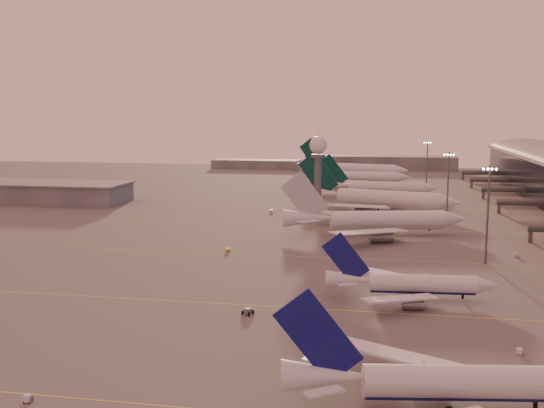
# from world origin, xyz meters

# --- Properties ---
(ground) EXTENTS (700.00, 700.00, 0.00)m
(ground) POSITION_xyz_m (0.00, 0.00, 0.00)
(ground) COLOR #4C4A4A
(ground) RESTS_ON ground
(taxiway_markings) EXTENTS (180.00, 185.25, 0.02)m
(taxiway_markings) POSITION_xyz_m (30.00, 56.00, 0.01)
(taxiway_markings) COLOR gold
(taxiway_markings) RESTS_ON ground
(hangar) EXTENTS (82.00, 27.00, 8.50)m
(hangar) POSITION_xyz_m (-120.00, 140.00, 4.32)
(hangar) COLOR slate
(hangar) RESTS_ON ground
(radar_tower) EXTENTS (6.40, 6.40, 31.10)m
(radar_tower) POSITION_xyz_m (5.00, 120.00, 20.95)
(radar_tower) COLOR #515358
(radar_tower) RESTS_ON ground
(mast_b) EXTENTS (3.60, 0.56, 25.00)m
(mast_b) POSITION_xyz_m (55.00, 55.00, 13.74)
(mast_b) COLOR #515358
(mast_b) RESTS_ON ground
(mast_c) EXTENTS (3.60, 0.56, 25.00)m
(mast_c) POSITION_xyz_m (50.00, 110.00, 13.74)
(mast_c) COLOR #515358
(mast_c) RESTS_ON ground
(mast_d) EXTENTS (3.60, 0.56, 25.00)m
(mast_d) POSITION_xyz_m (48.00, 200.00, 13.74)
(mast_d) COLOR #515358
(mast_d) RESTS_ON ground
(distant_horizon) EXTENTS (165.00, 37.50, 9.00)m
(distant_horizon) POSITION_xyz_m (2.62, 325.14, 3.89)
(distant_horizon) COLOR slate
(distant_horizon) RESTS_ON ground
(narrowbody_near) EXTENTS (41.20, 32.65, 16.17)m
(narrowbody_near) POSITION_xyz_m (37.30, -30.10, 3.27)
(narrowbody_near) COLOR silver
(narrowbody_near) RESTS_ON ground
(narrowbody_mid) EXTENTS (35.43, 28.20, 13.84)m
(narrowbody_mid) POSITION_xyz_m (35.23, 19.55, 2.80)
(narrowbody_mid) COLOR silver
(narrowbody_mid) RESTS_ON ground
(widebody_white) EXTENTS (57.15, 45.27, 20.44)m
(widebody_white) POSITION_xyz_m (26.62, 88.19, 3.54)
(widebody_white) COLOR silver
(widebody_white) RESTS_ON ground
(greentail_a) EXTENTS (62.33, 49.74, 23.06)m
(greentail_a) POSITION_xyz_m (26.14, 134.87, 4.07)
(greentail_a) COLOR silver
(greentail_a) RESTS_ON ground
(greentail_b) EXTENTS (54.13, 43.70, 19.66)m
(greentail_b) POSITION_xyz_m (25.56, 178.85, 3.47)
(greentail_b) COLOR silver
(greentail_b) RESTS_ON ground
(greentail_c) EXTENTS (54.81, 44.29, 19.92)m
(greentail_c) POSITION_xyz_m (14.32, 225.62, 3.52)
(greentail_c) COLOR silver
(greentail_c) RESTS_ON ground
(greentail_d) EXTENTS (64.02, 51.27, 23.43)m
(greentail_d) POSITION_xyz_m (10.00, 261.42, 4.14)
(greentail_d) COLOR silver
(greentail_d) RESTS_ON ground
(gsv_truck_a) EXTENTS (5.27, 2.36, 2.06)m
(gsv_truck_a) POSITION_xyz_m (-15.41, -37.15, 1.05)
(gsv_truck_a) COLOR silver
(gsv_truck_a) RESTS_ON ground
(gsv_catering_a) EXTENTS (4.64, 3.06, 3.50)m
(gsv_catering_a) POSITION_xyz_m (51.61, -7.69, 1.75)
(gsv_catering_a) COLOR silver
(gsv_catering_a) RESTS_ON ground
(gsv_tug_mid) EXTENTS (4.61, 3.65, 1.15)m
(gsv_tug_mid) POSITION_xyz_m (4.77, 3.94, 0.59)
(gsv_tug_mid) COLOR #585A5D
(gsv_tug_mid) RESTS_ON ground
(gsv_truck_b) EXTENTS (5.05, 2.27, 1.97)m
(gsv_truck_b) POSITION_xyz_m (39.98, 37.29, 1.01)
(gsv_truck_b) COLOR silver
(gsv_truck_b) RESTS_ON ground
(gsv_truck_c) EXTENTS (5.15, 3.89, 1.98)m
(gsv_truck_c) POSITION_xyz_m (-12.49, 57.18, 1.01)
(gsv_truck_c) COLOR gold
(gsv_truck_c) RESTS_ON ground
(gsv_catering_b) EXTENTS (5.60, 3.12, 4.37)m
(gsv_catering_b) POSITION_xyz_m (64.32, 64.93, 2.19)
(gsv_catering_b) COLOR silver
(gsv_catering_b) RESTS_ON ground
(gsv_tug_far) EXTENTS (4.08, 3.91, 1.01)m
(gsv_tug_far) POSITION_xyz_m (16.94, 108.14, 0.52)
(gsv_tug_far) COLOR gold
(gsv_tug_far) RESTS_ON ground
(gsv_truck_d) EXTENTS (4.38, 6.36, 2.42)m
(gsv_truck_d) POSITION_xyz_m (-13.81, 127.89, 1.24)
(gsv_truck_d) COLOR silver
(gsv_truck_d) RESTS_ON ground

